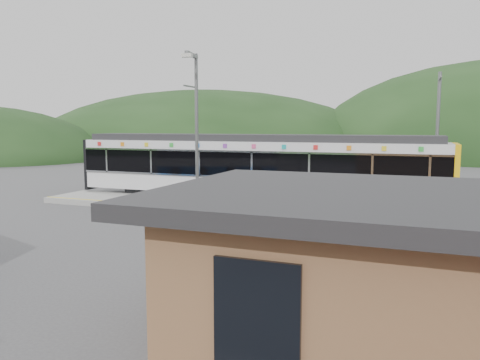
% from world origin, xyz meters
% --- Properties ---
extents(ground, '(120.00, 120.00, 0.00)m').
position_xyz_m(ground, '(0.00, 0.00, 0.00)').
color(ground, '#4C4C4F').
rests_on(ground, ground).
extents(hills, '(146.00, 149.00, 26.00)m').
position_xyz_m(hills, '(6.19, 5.29, 0.00)').
color(hills, '#1E3D19').
rests_on(hills, ground).
extents(platform, '(26.00, 3.20, 0.30)m').
position_xyz_m(platform, '(0.00, 3.30, 0.15)').
color(platform, '#9E9E99').
rests_on(platform, ground).
extents(yellow_line, '(26.00, 0.10, 0.01)m').
position_xyz_m(yellow_line, '(0.00, 2.00, 0.30)').
color(yellow_line, yellow).
rests_on(yellow_line, platform).
extents(train, '(20.44, 3.01, 3.74)m').
position_xyz_m(train, '(-2.33, 6.00, 2.06)').
color(train, black).
rests_on(train, ground).
extents(catenary_mast_west, '(0.18, 1.80, 7.00)m').
position_xyz_m(catenary_mast_west, '(-7.00, 8.56, 3.65)').
color(catenary_mast_west, slate).
rests_on(catenary_mast_west, ground).
extents(catenary_mast_east, '(0.18, 1.80, 7.00)m').
position_xyz_m(catenary_mast_east, '(7.00, 8.56, 3.65)').
color(catenary_mast_east, slate).
rests_on(catenary_mast_east, ground).
extents(station_shelter, '(9.20, 6.20, 3.00)m').
position_xyz_m(station_shelter, '(6.00, -9.01, 1.55)').
color(station_shelter, '#91623F').
rests_on(station_shelter, ground).
extents(lamp_post, '(0.37, 1.19, 6.73)m').
position_xyz_m(lamp_post, '(-1.22, -3.17, 4.00)').
color(lamp_post, slate).
rests_on(lamp_post, ground).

